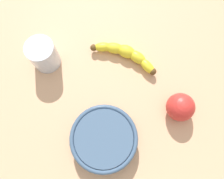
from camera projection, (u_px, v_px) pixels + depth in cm
name	position (u px, v px, depth cm)	size (l,w,h in cm)	color
wooden_tabletop	(117.00, 82.00, 65.52)	(120.00, 120.00, 3.00)	tan
banana	(125.00, 54.00, 64.45)	(15.99, 15.52, 3.75)	yellow
smoothie_glass	(44.00, 55.00, 61.68)	(8.00, 8.00, 8.96)	silver
ceramic_bowl	(104.00, 139.00, 56.40)	(17.47, 17.47, 5.03)	#3D5675
apple_fruit	(180.00, 107.00, 57.92)	(7.62, 7.62, 7.62)	red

